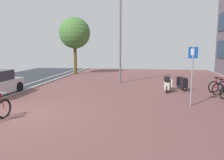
% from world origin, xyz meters
% --- Properties ---
extents(ground, '(21.00, 40.00, 0.13)m').
position_xyz_m(ground, '(1.43, 0.00, -0.02)').
color(ground, black).
extents(bicycle_rack_04, '(1.35, 0.54, 1.00)m').
position_xyz_m(bicycle_rack_04, '(9.07, 5.15, 0.35)').
color(bicycle_rack_04, black).
rests_on(bicycle_rack_04, ground).
extents(bicycle_rack_05, '(1.30, 0.55, 0.98)m').
position_xyz_m(bicycle_rack_05, '(9.06, 5.94, 0.34)').
color(bicycle_rack_05, black).
rests_on(bicycle_rack_05, ground).
extents(scooter_near, '(0.64, 1.65, 0.82)m').
position_xyz_m(scooter_near, '(7.08, 6.29, 0.42)').
color(scooter_near, black).
rests_on(scooter_near, ground).
extents(scooter_mid, '(0.73, 1.72, 1.00)m').
position_xyz_m(scooter_mid, '(6.12, 5.56, 0.45)').
color(scooter_mid, black).
rests_on(scooter_mid, ground).
extents(parking_sign, '(0.40, 0.07, 2.63)m').
position_xyz_m(parking_sign, '(6.84, 2.38, 1.62)').
color(parking_sign, gray).
rests_on(parking_sign, ground).
extents(lamp_post, '(0.20, 0.52, 6.51)m').
position_xyz_m(lamp_post, '(2.93, 8.88, 3.58)').
color(lamp_post, slate).
rests_on(lamp_post, ground).
extents(street_tree, '(3.04, 3.04, 5.55)m').
position_xyz_m(street_tree, '(-2.13, 13.98, 4.01)').
color(street_tree, brown).
rests_on(street_tree, ground).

